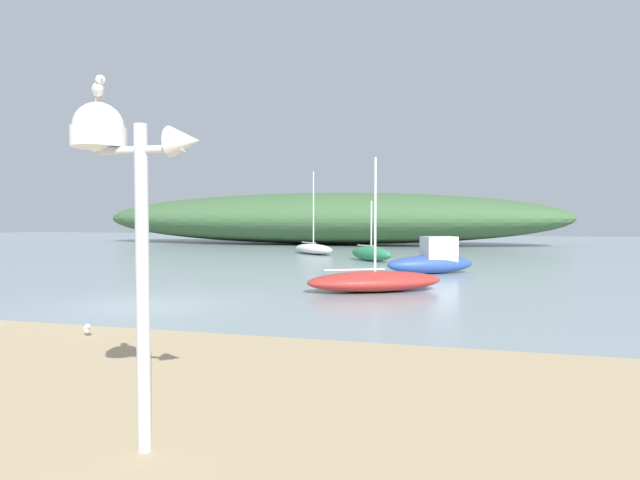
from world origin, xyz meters
The scene contains 9 objects.
ground_plane centered at (0.00, 0.00, 0.00)m, with size 120.00×120.00×0.00m, color gray.
distant_hill centered at (-4.53, 33.70, 2.22)m, with size 41.29×10.89×4.44m, color #3D6038.
mast_structure centered at (5.00, -8.24, 2.76)m, with size 1.24×0.49×3.13m.
seagull_on_radar centered at (4.82, -8.25, 3.45)m, with size 0.27×0.25×0.22m.
motorboat_west_reach centered at (6.60, 10.30, 0.55)m, with size 3.80×2.83×1.52m.
sailboat_outer_mooring centered at (5.22, 4.31, 0.32)m, with size 4.58×3.53×4.15m.
sailboat_near_shore centered at (3.06, 16.00, 0.40)m, with size 2.91×2.67×3.17m.
sailboat_mid_channel centered at (-1.40, 20.53, 0.34)m, with size 3.86×3.89×5.17m.
seagull_upper_strand centered at (1.54, -4.33, 0.33)m, with size 0.29×0.28×0.24m.
Camera 1 is at (8.03, -12.49, 2.29)m, focal length 30.75 mm.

